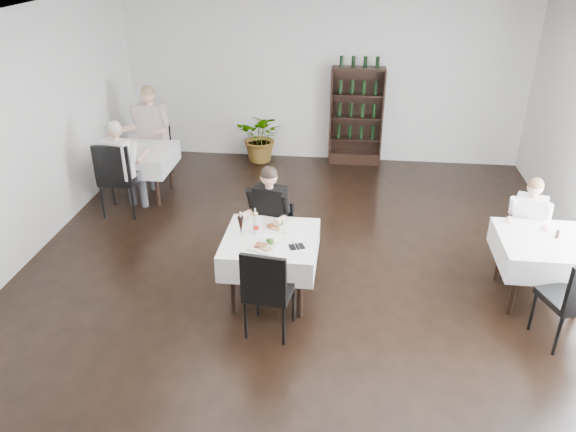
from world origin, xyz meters
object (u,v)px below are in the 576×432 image
object	(u,v)px
potted_tree	(262,137)
diner_main	(268,214)
main_table	(271,249)
wine_shelf	(356,117)

from	to	relation	value
potted_tree	diner_main	world-z (taller)	diner_main
main_table	diner_main	size ratio (longest dim) A/B	0.75
wine_shelf	main_table	world-z (taller)	wine_shelf
wine_shelf	potted_tree	distance (m)	1.72
wine_shelf	potted_tree	size ratio (longest dim) A/B	1.90
potted_tree	wine_shelf	bearing A→B (deg)	3.91
diner_main	potted_tree	bearing A→B (deg)	100.22
main_table	potted_tree	distance (m)	4.27
main_table	wine_shelf	bearing A→B (deg)	78.22
potted_tree	diner_main	bearing A→B (deg)	-79.78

